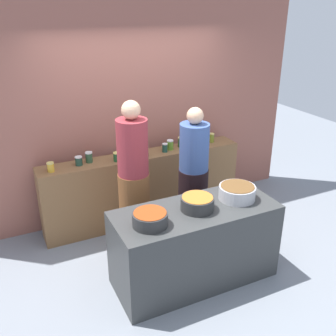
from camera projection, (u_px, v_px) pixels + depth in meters
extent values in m
plane|color=gray|center=(181.00, 262.00, 4.48)|extent=(12.00, 12.00, 0.00)
cube|color=#96584B|center=(132.00, 106.00, 5.08)|extent=(4.80, 0.12, 3.00)
cube|color=brown|center=(144.00, 187.00, 5.20)|extent=(2.70, 0.36, 0.95)
cube|color=#353636|center=(195.00, 245.00, 4.06)|extent=(1.70, 0.70, 0.85)
cylinder|color=gold|center=(51.00, 168.00, 4.49)|extent=(0.08, 0.08, 0.10)
cylinder|color=#D6C666|center=(50.00, 163.00, 4.46)|extent=(0.08, 0.08, 0.01)
cylinder|color=#224334|center=(79.00, 161.00, 4.66)|extent=(0.09, 0.09, 0.10)
cylinder|color=silver|center=(78.00, 157.00, 4.64)|extent=(0.09, 0.09, 0.01)
cylinder|color=#2F5134|center=(89.00, 158.00, 4.74)|extent=(0.08, 0.08, 0.12)
cylinder|color=silver|center=(89.00, 153.00, 4.72)|extent=(0.09, 0.09, 0.01)
cylinder|color=#1F4D28|center=(117.00, 157.00, 4.78)|extent=(0.08, 0.08, 0.10)
cylinder|color=#D6C666|center=(116.00, 153.00, 4.76)|extent=(0.09, 0.09, 0.01)
cylinder|color=#215A2F|center=(145.00, 152.00, 4.93)|extent=(0.07, 0.07, 0.11)
cylinder|color=#D6C666|center=(145.00, 147.00, 4.91)|extent=(0.08, 0.08, 0.01)
cylinder|color=#214A3B|center=(165.00, 148.00, 5.07)|extent=(0.07, 0.07, 0.10)
cylinder|color=silver|center=(165.00, 144.00, 5.04)|extent=(0.07, 0.07, 0.01)
cylinder|color=#60942A|center=(170.00, 145.00, 5.15)|extent=(0.09, 0.09, 0.12)
cylinder|color=silver|center=(170.00, 141.00, 5.12)|extent=(0.09, 0.09, 0.01)
cylinder|color=#325A24|center=(181.00, 143.00, 5.25)|extent=(0.08, 0.08, 0.12)
cylinder|color=#D6C666|center=(181.00, 138.00, 5.22)|extent=(0.08, 0.08, 0.01)
cylinder|color=olive|center=(189.00, 142.00, 5.25)|extent=(0.06, 0.06, 0.12)
cylinder|color=silver|center=(189.00, 137.00, 5.22)|extent=(0.07, 0.07, 0.01)
cylinder|color=brown|center=(200.00, 142.00, 5.28)|extent=(0.07, 0.07, 0.11)
cylinder|color=#D6C666|center=(200.00, 138.00, 5.26)|extent=(0.07, 0.07, 0.01)
cylinder|color=olive|center=(212.00, 138.00, 5.42)|extent=(0.07, 0.07, 0.12)
cylinder|color=#D6C666|center=(212.00, 134.00, 5.39)|extent=(0.07, 0.07, 0.01)
cylinder|color=#2D2D2D|center=(150.00, 219.00, 3.59)|extent=(0.34, 0.34, 0.13)
cylinder|color=#8C3714|center=(150.00, 213.00, 3.56)|extent=(0.31, 0.31, 0.00)
cylinder|color=#2D2D2D|center=(197.00, 203.00, 3.86)|extent=(0.34, 0.34, 0.13)
cylinder|color=#AE6424|center=(198.00, 197.00, 3.83)|extent=(0.31, 0.31, 0.00)
cylinder|color=#B7B7BC|center=(237.00, 192.00, 4.07)|extent=(0.38, 0.38, 0.14)
cylinder|color=brown|center=(238.00, 186.00, 4.04)|extent=(0.35, 0.35, 0.00)
cylinder|color=brown|center=(135.00, 214.00, 4.48)|extent=(0.35, 0.35, 1.02)
cylinder|color=maroon|center=(132.00, 148.00, 4.15)|extent=(0.34, 0.34, 0.62)
sphere|color=#D8A884|center=(131.00, 110.00, 3.99)|extent=(0.20, 0.20, 0.20)
cylinder|color=black|center=(193.00, 203.00, 4.81)|extent=(0.36, 0.36, 0.92)
cylinder|color=#385290|center=(194.00, 147.00, 4.52)|extent=(0.35, 0.35, 0.57)
sphere|color=#D8A884|center=(195.00, 116.00, 4.37)|extent=(0.19, 0.19, 0.19)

